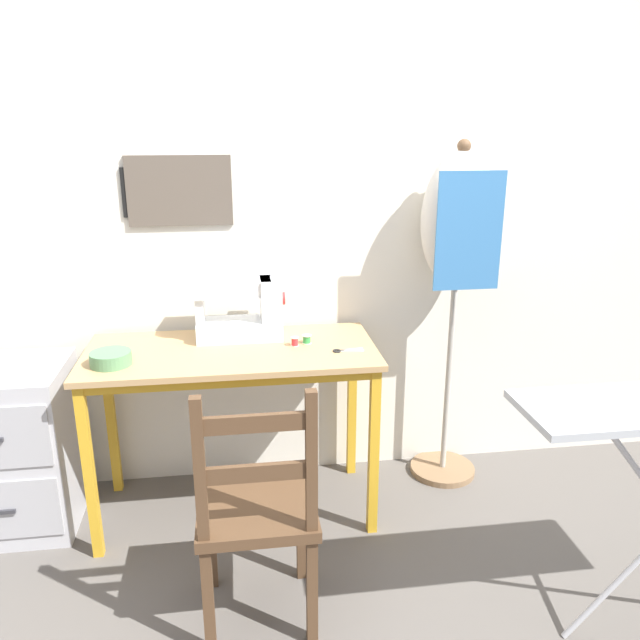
{
  "coord_description": "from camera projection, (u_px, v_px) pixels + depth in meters",
  "views": [
    {
      "loc": [
        0.03,
        -2.21,
        1.69
      ],
      "look_at": [
        0.37,
        0.25,
        0.9
      ],
      "focal_mm": 35.0,
      "sensor_mm": 36.0,
      "label": 1
    }
  ],
  "objects": [
    {
      "name": "dress_form",
      "position": [
        458.0,
        237.0,
        2.79
      ],
      "size": [
        0.35,
        0.32,
        1.62
      ],
      "color": "#846647",
      "rests_on": "ground_plane"
    },
    {
      "name": "thread_spool_mid_table",
      "position": [
        307.0,
        339.0,
        2.68
      ],
      "size": [
        0.04,
        0.04,
        0.04
      ],
      "color": "green",
      "rests_on": "sewing_table"
    },
    {
      "name": "fabric_bowl",
      "position": [
        111.0,
        358.0,
        2.44
      ],
      "size": [
        0.16,
        0.16,
        0.05
      ],
      "color": "#56895B",
      "rests_on": "sewing_table"
    },
    {
      "name": "thread_spool_near_machine",
      "position": [
        295.0,
        342.0,
        2.65
      ],
      "size": [
        0.03,
        0.03,
        0.04
      ],
      "color": "red",
      "rests_on": "sewing_table"
    },
    {
      "name": "sewing_machine",
      "position": [
        244.0,
        310.0,
        2.72
      ],
      "size": [
        0.39,
        0.18,
        0.29
      ],
      "color": "white",
      "rests_on": "sewing_table"
    },
    {
      "name": "wall_back",
      "position": [
        226.0,
        219.0,
        2.8
      ],
      "size": [
        10.0,
        0.07,
        2.55
      ],
      "color": "silver",
      "rests_on": "ground_plane"
    },
    {
      "name": "scissors",
      "position": [
        343.0,
        351.0,
        2.59
      ],
      "size": [
        0.13,
        0.04,
        0.01
      ],
      "color": "silver",
      "rests_on": "sewing_table"
    },
    {
      "name": "ground_plane",
      "position": [
        240.0,
        548.0,
        2.59
      ],
      "size": [
        14.0,
        14.0,
        0.0
      ],
      "primitive_type": "plane",
      "color": "#5B5651"
    },
    {
      "name": "wooden_chair",
      "position": [
        257.0,
        512.0,
        2.1
      ],
      "size": [
        0.4,
        0.38,
        0.93
      ],
      "color": "#513823",
      "rests_on": "ground_plane"
    },
    {
      "name": "filing_cabinet",
      "position": [
        15.0,
        448.0,
        2.66
      ],
      "size": [
        0.48,
        0.46,
        0.73
      ],
      "color": "#B7B7BC",
      "rests_on": "ground_plane"
    },
    {
      "name": "sewing_table",
      "position": [
        232.0,
        371.0,
        2.63
      ],
      "size": [
        1.22,
        0.56,
        0.78
      ],
      "color": "tan",
      "rests_on": "ground_plane"
    }
  ]
}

